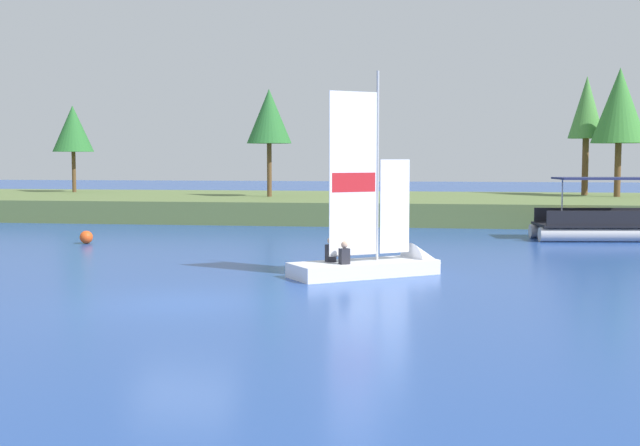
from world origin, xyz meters
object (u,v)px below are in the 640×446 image
wooden_dock (580,229)px  channel_buoy (86,237)px  shoreline_tree_midleft (269,117)px  shoreline_tree_centre (587,109)px  shoreline_tree_midright (620,106)px  pontoon_boat (602,225)px  shoreline_tree_left (73,129)px  sailboat (388,261)px

wooden_dock → channel_buoy: bearing=-159.4°
shoreline_tree_midleft → shoreline_tree_centre: bearing=14.4°
shoreline_tree_midright → pontoon_boat: (-3.41, -13.76, -5.78)m
shoreline_tree_left → shoreline_tree_centre: 32.59m
shoreline_tree_midleft → shoreline_tree_centre: shoreline_tree_centre is taller
shoreline_tree_midleft → shoreline_tree_left: bearing=163.3°
shoreline_tree_midright → shoreline_tree_midleft: bearing=-172.3°
shoreline_tree_left → wooden_dock: (30.25, -12.10, -5.15)m
shoreline_tree_centre → pontoon_boat: bearing=-97.0°
channel_buoy → wooden_dock: bearing=20.6°
shoreline_tree_midleft → pontoon_boat: size_ratio=1.06×
sailboat → pontoon_boat: bearing=19.1°
shoreline_tree_centre → shoreline_tree_midright: shoreline_tree_midright is taller
shoreline_tree_centre → shoreline_tree_midright: size_ratio=0.96×
sailboat → channel_buoy: sailboat is taller
shoreline_tree_left → pontoon_boat: (30.63, -15.26, -4.69)m
shoreline_tree_left → shoreline_tree_centre: shoreline_tree_centre is taller
shoreline_tree_left → wooden_dock: size_ratio=1.33×
shoreline_tree_midleft → wooden_dock: shoreline_tree_midleft is taller
shoreline_tree_centre → wooden_dock: (-2.31, -12.65, -6.21)m
sailboat → pontoon_boat: size_ratio=1.10×
wooden_dock → channel_buoy: (-20.47, -7.70, 0.07)m
shoreline_tree_midright → wooden_dock: (-3.79, -10.61, -6.24)m
shoreline_tree_centre → shoreline_tree_midright: bearing=-54.3°
sailboat → shoreline_tree_midleft: bearing=75.5°
shoreline_tree_left → sailboat: size_ratio=0.88×
shoreline_tree_midright → channel_buoy: (-24.26, -18.30, -6.16)m
shoreline_tree_centre → sailboat: shoreline_tree_centre is taller
pontoon_boat → shoreline_tree_centre: bearing=75.2°
shoreline_tree_centre → pontoon_boat: (-1.93, -15.81, -5.75)m
shoreline_tree_centre → wooden_dock: size_ratio=1.68×
shoreline_tree_left → shoreline_tree_midright: bearing=-2.5°
shoreline_tree_centre → shoreline_tree_midleft: bearing=-165.6°
sailboat → pontoon_boat: (8.26, 11.38, 0.24)m
wooden_dock → pontoon_boat: 3.21m
shoreline_tree_midleft → pontoon_boat: (16.60, -11.05, -5.18)m
shoreline_tree_midleft → sailboat: size_ratio=0.97×
shoreline_tree_midleft → shoreline_tree_midright: 20.20m
shoreline_tree_left → pontoon_boat: bearing=-26.5°
shoreline_tree_midleft → channel_buoy: shoreline_tree_midleft is taller
shoreline_tree_left → shoreline_tree_midright: 34.09m
shoreline_tree_left → channel_buoy: shoreline_tree_left is taller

